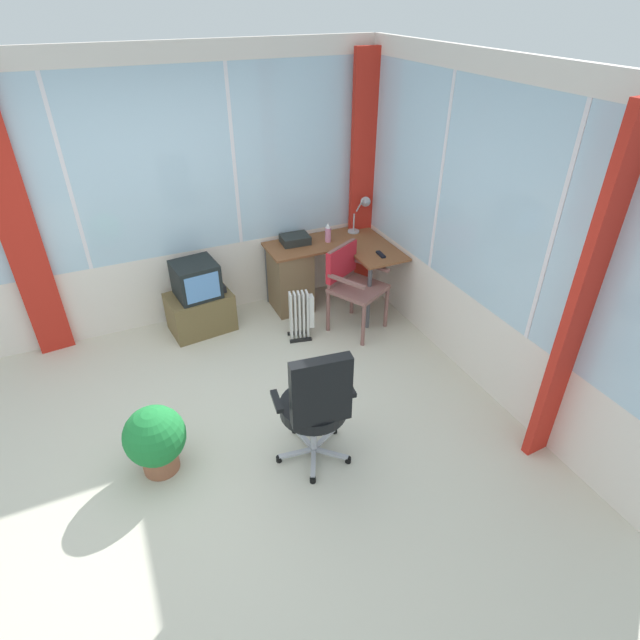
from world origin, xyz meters
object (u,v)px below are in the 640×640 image
Objects in this scene: paper_tray at (295,239)px; office_chair at (317,403)px; tv_remote at (381,254)px; potted_plant at (155,439)px; desk_lamp at (363,209)px; spray_bottle at (328,233)px; wooden_armchair at (349,276)px; desk at (297,275)px; tv_on_stand at (199,301)px; space_heater at (302,315)px.

office_chair is at bearing -108.38° from paper_tray.
tv_remote reaches higher than potted_plant.
desk_lamp reaches higher than potted_plant.
tv_remote is at bearing -56.82° from spray_bottle.
wooden_armchair is at bearing 28.49° from potted_plant.
desk is 0.39m from paper_tray.
desk_lamp is at bearing -3.33° from paper_tray.
desk_lamp is 0.66m from tv_remote.
desk is at bearing 146.99° from tv_remote.
office_chair is at bearing -127.95° from tv_remote.
office_chair is at bearing -80.37° from tv_on_stand.
wooden_armchair is (-0.03, -0.57, -0.25)m from spray_bottle.
desk_lamp is at bearing 34.42° from potted_plant.
tv_on_stand is at bearing 99.63° from office_chair.
potted_plant is (-1.10, 0.42, -0.29)m from office_chair.
desk_lamp reaches higher than office_chair.
paper_tray reaches higher than potted_plant.
wooden_armchair is (0.34, -0.57, 0.19)m from desk.
spray_bottle is 1.00m from space_heater.
wooden_armchair is (-0.47, -0.64, -0.42)m from desk_lamp.
desk is 8.57× the size of tv_remote.
tv_on_stand is at bearing 146.93° from space_heater.
tv_on_stand is at bearing 67.23° from potted_plant.
wooden_armchair is 1.17× the size of tv_on_stand.
desk_lamp is at bearing 53.28° from wooden_armchair.
wooden_armchair is 2.50m from potted_plant.
desk_lamp is 0.48m from spray_bottle.
paper_tray is 2.68m from potted_plant.
tv_remote is at bearing -98.89° from desk_lamp.
desk is 0.64m from space_heater.
tv_remote is at bearing 25.44° from potted_plant.
tv_on_stand is 1.44× the size of space_heater.
paper_tray is at bearing 176.67° from desk_lamp.
tv_remote is at bearing 5.16° from wooden_armchair.
office_chair is (-1.08, -1.61, 0.01)m from wooden_armchair.
wooden_armchair is 1.61× the size of potted_plant.
spray_bottle is 0.72× the size of paper_tray.
desk_lamp is 0.77× the size of space_heater.
wooden_armchair is (0.32, -0.68, -0.19)m from paper_tray.
desk_lamp reaches higher than spray_bottle.
desk is 3.07× the size of desk_lamp.
spray_bottle is at bearing 0.36° from tv_on_stand.
wooden_armchair is 1.67× the size of space_heater.
desk is 1.02m from desk_lamp.
office_chair reaches higher than desk.
paper_tray is at bearing 114.98° from wooden_armchair.
office_chair is at bearing -108.66° from space_heater.
desk is 1.42× the size of wooden_armchair.
spray_bottle is at bearing -172.28° from desk_lamp.
desk_lamp is at bearing 7.72° from spray_bottle.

